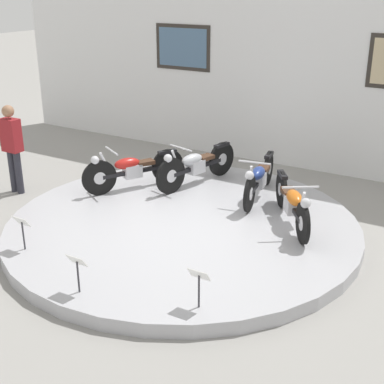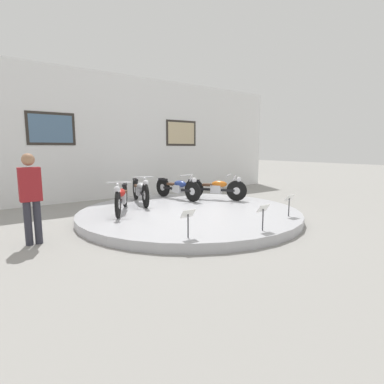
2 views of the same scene
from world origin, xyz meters
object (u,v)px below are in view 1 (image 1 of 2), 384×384
info_placard_front_centre (77,266)px  motorcycle_orange (292,202)px  info_placard_front_right (199,280)px  visitor_standing (12,144)px  motorcycle_silver (196,164)px  info_placard_front_left (22,226)px  motorcycle_blue (259,177)px  motorcycle_red (132,169)px

info_placard_front_centre → motorcycle_orange: bearing=64.3°
info_placard_front_right → visitor_standing: bearing=159.8°
motorcycle_silver → info_placard_front_left: motorcycle_silver is taller
motorcycle_blue → visitor_standing: visitor_standing is taller
motorcycle_silver → info_placard_front_right: bearing=-59.3°
motorcycle_red → visitor_standing: visitor_standing is taller
info_placard_front_left → visitor_standing: visitor_standing is taller
visitor_standing → motorcycle_red: bearing=22.6°
motorcycle_silver → info_placard_front_centre: motorcycle_silver is taller
info_placard_front_left → visitor_standing: size_ratio=0.31×
info_placard_front_centre → visitor_standing: bearing=147.3°
motorcycle_blue → info_placard_front_right: motorcycle_blue is taller
motorcycle_red → motorcycle_silver: size_ratio=0.89×
motorcycle_red → info_placard_front_right: size_ratio=3.42×
info_placard_front_left → info_placard_front_centre: (1.43, -0.46, 0.00)m
motorcycle_blue → info_placard_front_left: bearing=-120.7°
info_placard_front_left → info_placard_front_right: size_ratio=1.00×
motorcycle_silver → motorcycle_blue: (1.27, -0.00, -0.02)m
motorcycle_red → info_placard_front_left: size_ratio=3.42×
info_placard_front_right → motorcycle_orange: bearing=87.8°
motorcycle_orange → info_placard_front_left: bearing=-137.4°
visitor_standing → info_placard_front_centre: bearing=-32.7°
motorcycle_blue → info_placard_front_left: size_ratio=3.79×
motorcycle_red → motorcycle_orange: bearing=0.0°
motorcycle_blue → motorcycle_silver: bearing=179.8°
motorcycle_silver → info_placard_front_left: 3.57m
info_placard_front_centre → info_placard_front_right: size_ratio=1.00×
info_placard_front_left → info_placard_front_right: 2.85m
motorcycle_orange → info_placard_front_centre: (-1.53, -3.18, -0.01)m
motorcycle_red → info_placard_front_right: 4.01m
info_placard_front_left → motorcycle_silver: bearing=77.3°
visitor_standing → motorcycle_orange: bearing=9.6°
motorcycle_silver → visitor_standing: 3.40m
motorcycle_red → motorcycle_blue: motorcycle_red is taller
motorcycle_red → info_placard_front_centre: bearing=-64.3°
motorcycle_silver → info_placard_front_right: size_ratio=3.84×
motorcycle_orange → motorcycle_silver: bearing=160.6°
motorcycle_orange → visitor_standing: 5.22m
motorcycle_silver → visitor_standing: size_ratio=1.17×
motorcycle_red → motorcycle_blue: size_ratio=0.90×
info_placard_front_left → info_placard_front_right: same height
motorcycle_blue → info_placard_front_centre: 3.99m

